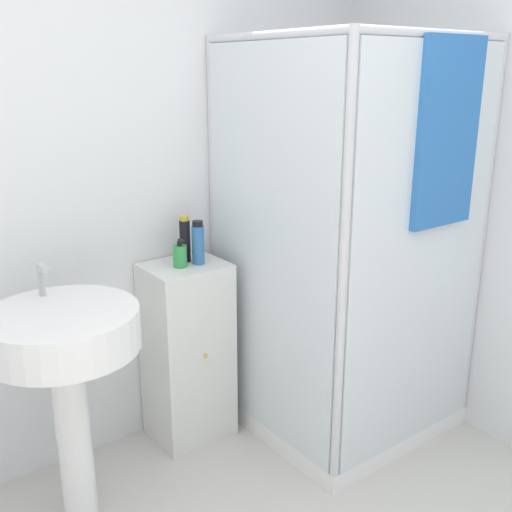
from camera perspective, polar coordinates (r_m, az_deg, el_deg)
wall_back at (r=2.59m, az=-19.18°, el=6.12°), size 6.40×0.06×2.50m
shower_enclosure at (r=2.93m, az=8.38°, el=-7.29°), size 0.92×0.95×1.86m
vanity_cabinet at (r=2.88m, az=-6.53°, el=-9.06°), size 0.36×0.32×0.87m
sink at (r=2.33m, az=-17.72°, el=-8.85°), size 0.56×0.56×1.02m
soap_dispenser at (r=2.67m, az=-7.26°, el=0.04°), size 0.06×0.06×0.13m
shampoo_bottle_tall_black at (r=2.73m, az=-6.78°, el=1.60°), size 0.05×0.05×0.22m
shampoo_bottle_blue at (r=2.69m, az=-5.54°, el=1.22°), size 0.06×0.06×0.20m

